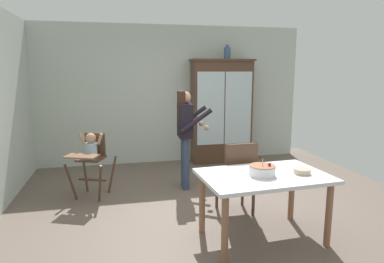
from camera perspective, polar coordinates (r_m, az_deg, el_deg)
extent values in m
plane|color=#66564C|center=(4.63, 2.19, -13.19)|extent=(6.24, 6.24, 0.00)
cube|color=beige|center=(6.84, -3.43, 6.16)|extent=(5.32, 0.06, 2.70)
cube|color=#4C3323|center=(6.84, 4.92, 3.24)|extent=(1.17, 0.42, 2.01)
cube|color=#4C3323|center=(6.79, 5.06, 11.84)|extent=(1.23, 0.48, 0.04)
cube|color=silver|center=(6.55, 3.18, 3.82)|extent=(0.54, 0.01, 1.41)
cube|color=silver|center=(6.72, 7.76, 3.91)|extent=(0.54, 0.01, 1.41)
cube|color=#4C3323|center=(6.83, 4.93, 4.07)|extent=(1.09, 0.36, 0.02)
cylinder|color=#3D567F|center=(6.83, 5.92, 12.91)|extent=(0.13, 0.13, 0.22)
cylinder|color=#3D567F|center=(6.84, 5.94, 14.04)|extent=(0.07, 0.07, 0.05)
cylinder|color=#4C3323|center=(5.16, -19.66, -7.97)|extent=(0.17, 0.10, 0.56)
cylinder|color=#4C3323|center=(4.97, -15.16, -8.43)|extent=(0.10, 0.18, 0.56)
cylinder|color=#4C3323|center=(5.53, -17.47, -6.62)|extent=(0.10, 0.18, 0.56)
cylinder|color=#4C3323|center=(5.35, -13.22, -6.98)|extent=(0.17, 0.10, 0.56)
cube|color=#4C3323|center=(5.26, -16.36, -7.77)|extent=(0.40, 0.19, 0.02)
cube|color=#4C3323|center=(5.17, -16.54, -4.39)|extent=(0.44, 0.44, 0.02)
cube|color=#4C3323|center=(5.26, -15.92, -2.05)|extent=(0.30, 0.14, 0.34)
cube|color=brown|center=(4.91, -17.96, -3.94)|extent=(0.50, 0.39, 0.02)
cylinder|color=#9EBCD1|center=(5.16, -16.52, -3.02)|extent=(0.17, 0.17, 0.22)
sphere|color=tan|center=(5.12, -16.62, -1.08)|extent=(0.15, 0.15, 0.15)
cylinder|color=tan|center=(5.18, -18.01, -1.11)|extent=(0.11, 0.08, 0.17)
cylinder|color=tan|center=(5.06, -15.18, -1.22)|extent=(0.11, 0.08, 0.17)
cylinder|color=#33425B|center=(5.28, -1.03, -5.46)|extent=(0.11, 0.11, 0.82)
cylinder|color=#33425B|center=(5.44, -1.31, -4.98)|extent=(0.11, 0.11, 0.82)
cube|color=black|center=(5.22, -1.20, 1.88)|extent=(0.22, 0.37, 0.52)
cube|color=white|center=(5.24, -0.07, 1.91)|extent=(0.01, 0.06, 0.49)
sphere|color=tan|center=(5.18, -1.21, 5.72)|extent=(0.19, 0.19, 0.19)
cube|color=#382319|center=(5.18, -1.81, 4.38)|extent=(0.11, 0.20, 0.44)
cylinder|color=black|center=(5.05, 0.72, 1.79)|extent=(0.49, 0.09, 0.37)
sphere|color=tan|center=(5.10, 2.49, 0.61)|extent=(0.08, 0.08, 0.08)
cylinder|color=black|center=(5.44, -0.07, 2.41)|extent=(0.49, 0.09, 0.37)
sphere|color=tan|center=(5.48, 1.58, 1.31)|extent=(0.08, 0.08, 0.08)
cube|color=silver|center=(3.77, 11.97, -7.32)|extent=(1.41, 0.96, 0.04)
cylinder|color=brown|center=(3.38, 5.53, -16.04)|extent=(0.07, 0.07, 0.70)
cylinder|color=brown|center=(3.94, 21.93, -12.81)|extent=(0.07, 0.07, 0.70)
cylinder|color=brown|center=(3.97, 1.70, -11.85)|extent=(0.07, 0.07, 0.70)
cylinder|color=brown|center=(4.46, 16.37, -9.75)|extent=(0.07, 0.07, 0.70)
cylinder|color=white|center=(3.71, 11.69, -6.45)|extent=(0.28, 0.28, 0.10)
cylinder|color=#935B3D|center=(3.70, 11.72, -5.65)|extent=(0.27, 0.27, 0.01)
cylinder|color=#F2E5CC|center=(3.69, 11.74, -5.14)|extent=(0.01, 0.01, 0.06)
cone|color=yellow|center=(3.68, 11.77, -4.51)|extent=(0.02, 0.02, 0.02)
sphere|color=red|center=(3.69, 12.85, -5.38)|extent=(0.04, 0.04, 0.04)
cylinder|color=#C6AD93|center=(3.89, 17.96, -6.34)|extent=(0.18, 0.18, 0.05)
cylinder|color=#4C3323|center=(4.79, 8.47, -9.57)|extent=(0.04, 0.04, 0.45)
cylinder|color=#4C3323|center=(4.68, 4.19, -10.00)|extent=(0.04, 0.04, 0.45)
cylinder|color=#4C3323|center=(4.48, 10.25, -11.10)|extent=(0.04, 0.04, 0.45)
cylinder|color=#4C3323|center=(4.35, 5.68, -11.64)|extent=(0.04, 0.04, 0.45)
cube|color=brown|center=(4.49, 7.22, -7.69)|extent=(0.44, 0.44, 0.03)
cube|color=#4C3323|center=(4.24, 8.24, -5.21)|extent=(0.42, 0.04, 0.48)
cylinder|color=#4C3323|center=(4.31, 10.60, -5.02)|extent=(0.03, 0.03, 0.48)
cylinder|color=#4C3323|center=(4.17, 5.80, -5.40)|extent=(0.03, 0.03, 0.48)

